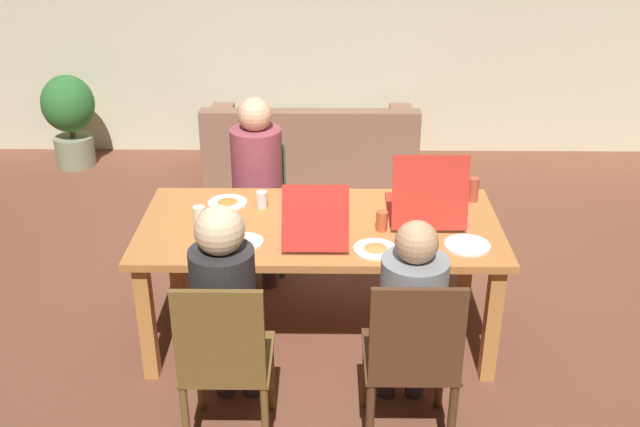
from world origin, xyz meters
TOP-DOWN VIEW (x-y plane):
  - ground_plane at (0.00, 0.00)m, footprint 20.00×20.00m
  - dining_table at (0.00, 0.00)m, footprint 2.05×0.98m
  - chair_0 at (-0.43, 0.92)m, footprint 0.38×0.39m
  - person_0 at (-0.43, 0.80)m, footprint 0.34×0.50m
  - chair_1 at (0.44, -0.94)m, footprint 0.45×0.44m
  - person_1 at (0.44, -0.78)m, footprint 0.31×0.50m
  - chair_2 at (-0.43, -0.97)m, footprint 0.43×0.44m
  - person_2 at (-0.43, -0.81)m, footprint 0.30×0.52m
  - pizza_box_0 at (-0.02, -0.07)m, footprint 0.35×0.54m
  - pizza_box_1 at (0.61, 0.12)m, footprint 0.42×0.51m
  - plate_0 at (0.79, -0.26)m, footprint 0.25×0.25m
  - plate_1 at (-0.56, 0.26)m, footprint 0.24×0.24m
  - plate_2 at (-0.41, -0.24)m, footprint 0.21×0.21m
  - plate_3 at (0.30, -0.31)m, footprint 0.24×0.24m
  - drinking_glass_0 at (0.35, -0.08)m, footprint 0.06×0.06m
  - drinking_glass_1 at (-0.35, 0.21)m, footprint 0.07×0.07m
  - drinking_glass_2 at (0.92, 0.32)m, footprint 0.06×0.06m
  - drinking_glass_3 at (-0.68, 0.00)m, footprint 0.07×0.07m
  - couch at (-0.11, 2.47)m, footprint 1.86×0.88m
  - potted_plant at (-2.34, 2.74)m, footprint 0.48×0.48m

SIDE VIEW (x-z plane):
  - ground_plane at x=0.00m, z-range 0.00..0.00m
  - couch at x=-0.11m, z-range -0.10..0.63m
  - chair_0 at x=-0.43m, z-range 0.04..0.91m
  - potted_plant at x=-2.34m, z-range 0.06..0.93m
  - chair_1 at x=0.44m, z-range 0.04..1.02m
  - chair_2 at x=-0.43m, z-range 0.06..1.03m
  - dining_table at x=0.00m, z-range 0.29..1.05m
  - person_1 at x=0.44m, z-range 0.10..1.30m
  - person_0 at x=-0.43m, z-range 0.12..1.36m
  - person_2 at x=-0.43m, z-range 0.11..1.38m
  - plate_0 at x=0.79m, z-range 0.76..0.77m
  - plate_2 at x=-0.41m, z-range 0.76..0.77m
  - plate_1 at x=-0.56m, z-range 0.76..0.79m
  - plate_3 at x=0.30m, z-range 0.76..0.79m
  - pizza_box_0 at x=-0.02m, z-range 0.65..0.97m
  - drinking_glass_3 at x=-0.68m, z-range 0.76..0.86m
  - drinking_glass_1 at x=-0.35m, z-range 0.76..0.86m
  - drinking_glass_0 at x=0.35m, z-range 0.76..0.88m
  - pizza_box_1 at x=0.61m, z-range 0.60..1.04m
  - drinking_glass_2 at x=0.92m, z-range 0.76..0.91m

